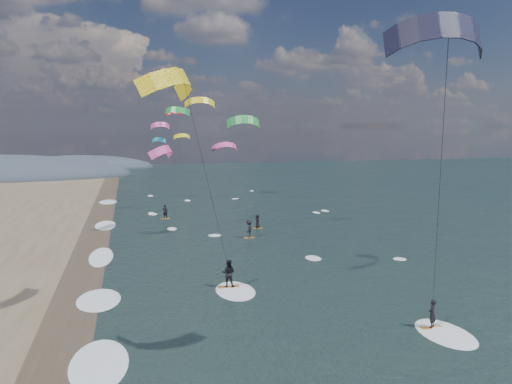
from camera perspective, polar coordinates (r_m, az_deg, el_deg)
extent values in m
cube|color=#382D23|center=(29.39, -20.96, -14.87)|extent=(3.00, 240.00, 0.00)
ellipsoid|color=#3D4756|center=(138.15, -19.94, 2.52)|extent=(40.00, 18.00, 7.00)
cube|color=#B96920|center=(29.82, 19.42, -14.42)|extent=(1.28, 0.39, 0.06)
imported|color=black|center=(29.53, 19.49, -12.95)|extent=(0.68, 0.67, 1.58)
ellipsoid|color=white|center=(29.39, 20.82, -14.88)|extent=(2.60, 4.20, 0.12)
cylinder|color=black|center=(24.32, 20.22, 0.08)|extent=(0.02, 0.02, 15.23)
cube|color=#B96920|center=(34.81, -3.15, -10.78)|extent=(1.48, 0.46, 0.07)
imported|color=black|center=(34.51, -3.17, -9.24)|extent=(1.12, 1.01, 1.88)
ellipsoid|color=white|center=(34.13, -2.38, -11.21)|extent=(2.60, 4.20, 0.12)
cylinder|color=black|center=(30.00, -5.42, 0.69)|extent=(0.02, 0.02, 14.05)
cube|color=#B96920|center=(49.55, -0.80, -5.23)|extent=(1.10, 0.35, 0.05)
imported|color=black|center=(49.36, -0.80, -4.22)|extent=(1.07, 1.29, 1.74)
cube|color=#B96920|center=(54.07, 0.19, -4.15)|extent=(1.10, 0.35, 0.05)
imported|color=black|center=(53.92, 0.19, -3.35)|extent=(0.79, 0.87, 1.49)
cube|color=#B96920|center=(60.53, -10.31, -3.01)|extent=(1.10, 0.35, 0.05)
imported|color=black|center=(60.38, -10.33, -2.20)|extent=(0.73, 0.64, 1.68)
ellipsoid|color=white|center=(25.62, -19.22, -18.23)|extent=(2.40, 5.40, 0.11)
ellipsoid|color=white|center=(33.95, -17.94, -11.69)|extent=(2.40, 5.40, 0.11)
ellipsoid|color=white|center=(44.48, -17.07, -7.08)|extent=(2.40, 5.40, 0.11)
ellipsoid|color=white|center=(58.13, -16.44, -3.66)|extent=(2.40, 5.40, 0.11)
ellipsoid|color=white|center=(75.87, -15.97, -1.08)|extent=(2.40, 5.40, 0.11)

